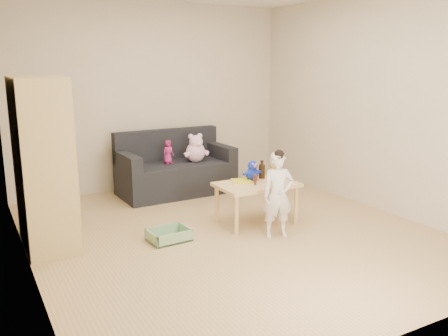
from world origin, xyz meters
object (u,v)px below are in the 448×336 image
sofa (176,178)px  toddler (278,196)px  wardrobe (43,164)px  play_table (256,203)px

sofa → toddler: 2.07m
sofa → toddler: size_ratio=1.77×
wardrobe → play_table: size_ratio=1.87×
wardrobe → toddler: wardrobe is taller
sofa → toddler: bearing=-84.4°
play_table → wardrobe: bearing=168.1°
wardrobe → toddler: (2.12, -0.92, -0.39)m
toddler → wardrobe: bearing=175.9°
play_table → toddler: (-0.04, -0.46, 0.20)m
wardrobe → toddler: 2.35m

